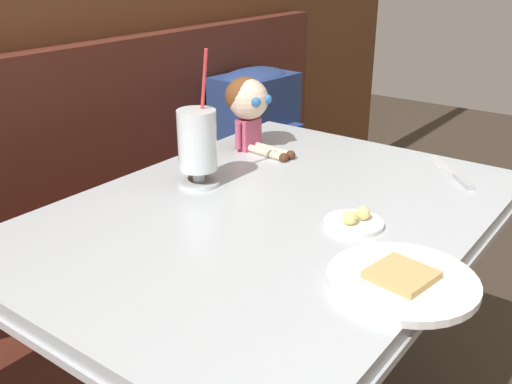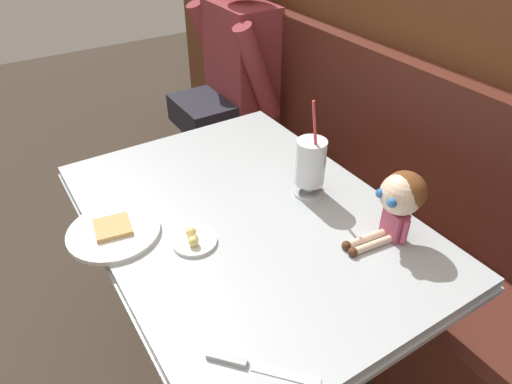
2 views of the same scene
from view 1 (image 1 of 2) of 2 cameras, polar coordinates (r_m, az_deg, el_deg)
The scene contains 8 objects.
booth_bench at distance 1.83m, azimuth -15.03°, elevation -8.50°, with size 2.60×0.48×1.00m.
diner_table at distance 1.34m, azimuth 1.47°, elevation -9.29°, with size 1.11×0.81×0.74m.
toast_plate at distance 1.00m, azimuth 14.12°, elevation -8.35°, with size 0.25×0.25×0.03m.
milkshake_glass at distance 1.34m, azimuth -5.75°, elevation 4.69°, with size 0.10×0.10×0.32m.
butter_saucer at distance 1.18m, azimuth 9.72°, elevation -2.91°, with size 0.12×0.12×0.04m.
butter_knife at distance 1.49m, azimuth 19.10°, elevation 1.42°, with size 0.19×0.17×0.01m.
seated_doll at distance 1.58m, azimuth -0.76°, elevation 8.68°, with size 0.12×0.22×0.20m.
backpack at distance 2.18m, azimuth 0.04°, elevation 6.95°, with size 0.32×0.27×0.41m.
Camera 1 is at (-0.93, -0.47, 1.25)m, focal length 40.89 mm.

